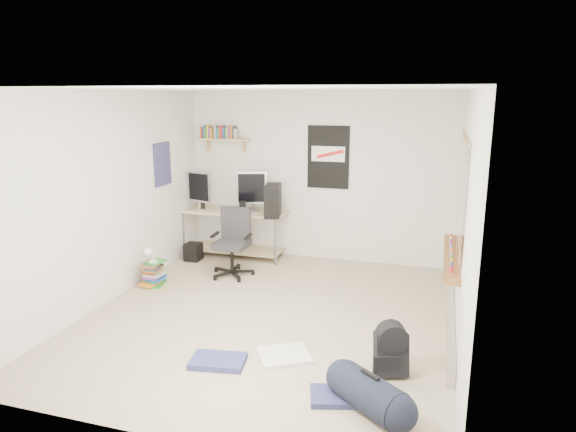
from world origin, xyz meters
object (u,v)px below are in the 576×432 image
(backpack, at_px, (391,354))
(duffel_bag, at_px, (369,395))
(office_chair, at_px, (232,241))
(desk, at_px, (236,232))
(book_stack, at_px, (154,275))

(backpack, height_order, duffel_bag, duffel_bag)
(office_chair, distance_m, duffel_bag, 3.46)
(desk, height_order, book_stack, desk)
(desk, distance_m, duffel_bag, 4.33)
(desk, height_order, office_chair, office_chair)
(desk, distance_m, office_chair, 0.95)
(desk, relative_size, duffel_bag, 2.69)
(office_chair, xyz_separation_m, book_stack, (-0.82, -0.68, -0.34))
(desk, height_order, duffel_bag, desk)
(office_chair, bearing_deg, desk, 104.76)
(office_chair, relative_size, duffel_bag, 1.56)
(duffel_bag, xyz_separation_m, book_stack, (-3.08, 1.91, 0.01))
(office_chair, bearing_deg, book_stack, -144.86)
(backpack, relative_size, duffel_bag, 0.63)
(duffel_bag, relative_size, book_stack, 1.24)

